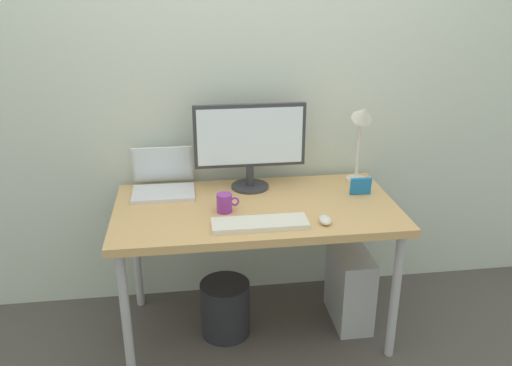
# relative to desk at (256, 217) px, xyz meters

# --- Properties ---
(ground_plane) EXTENTS (6.00, 6.00, 0.00)m
(ground_plane) POSITION_rel_desk_xyz_m (0.00, 0.00, -0.67)
(ground_plane) COLOR #4C4742
(back_wall) EXTENTS (4.40, 0.04, 2.60)m
(back_wall) POSITION_rel_desk_xyz_m (0.00, 0.43, 0.63)
(back_wall) COLOR silver
(back_wall) RESTS_ON ground_plane
(desk) EXTENTS (1.40, 0.74, 0.73)m
(desk) POSITION_rel_desk_xyz_m (0.00, 0.00, 0.00)
(desk) COLOR tan
(desk) RESTS_ON ground_plane
(monitor) EXTENTS (0.58, 0.20, 0.46)m
(monitor) POSITION_rel_desk_xyz_m (-0.00, 0.24, 0.32)
(monitor) COLOR #333338
(monitor) RESTS_ON desk
(laptop) EXTENTS (0.32, 0.28, 0.22)m
(laptop) POSITION_rel_desk_xyz_m (-0.46, 0.26, 0.12)
(laptop) COLOR silver
(laptop) RESTS_ON desk
(desk_lamp) EXTENTS (0.11, 0.16, 0.45)m
(desk_lamp) POSITION_rel_desk_xyz_m (0.60, 0.24, 0.38)
(desk_lamp) COLOR silver
(desk_lamp) RESTS_ON desk
(keyboard) EXTENTS (0.44, 0.14, 0.02)m
(keyboard) POSITION_rel_desk_xyz_m (-0.01, -0.23, 0.07)
(keyboard) COLOR silver
(keyboard) RESTS_ON desk
(mouse) EXTENTS (0.06, 0.09, 0.03)m
(mouse) POSITION_rel_desk_xyz_m (0.29, -0.24, 0.08)
(mouse) COLOR silver
(mouse) RESTS_ON desk
(coffee_mug) EXTENTS (0.11, 0.08, 0.09)m
(coffee_mug) POSITION_rel_desk_xyz_m (-0.16, -0.05, 0.11)
(coffee_mug) COLOR purple
(coffee_mug) RESTS_ON desk
(photo_frame) EXTENTS (0.11, 0.03, 0.09)m
(photo_frame) POSITION_rel_desk_xyz_m (0.56, 0.06, 0.11)
(photo_frame) COLOR #1E72BF
(photo_frame) RESTS_ON desk
(computer_tower) EXTENTS (0.18, 0.36, 0.42)m
(computer_tower) POSITION_rel_desk_xyz_m (0.52, 0.01, -0.46)
(computer_tower) COLOR #B2B2B7
(computer_tower) RESTS_ON ground_plane
(wastebasket) EXTENTS (0.26, 0.26, 0.30)m
(wastebasket) POSITION_rel_desk_xyz_m (-0.17, -0.02, -0.52)
(wastebasket) COLOR #232328
(wastebasket) RESTS_ON ground_plane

